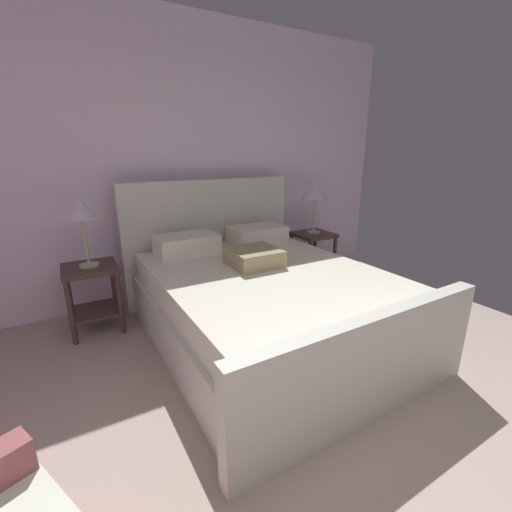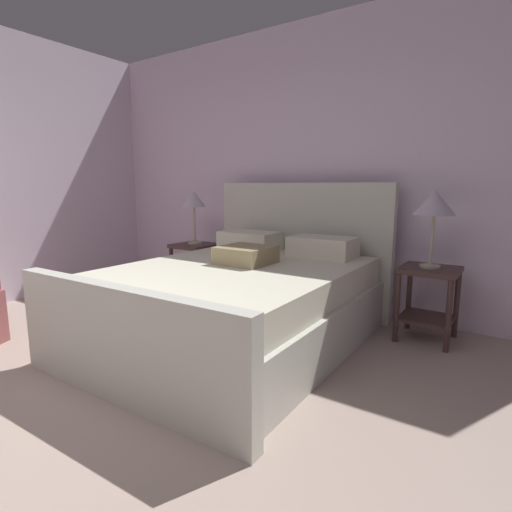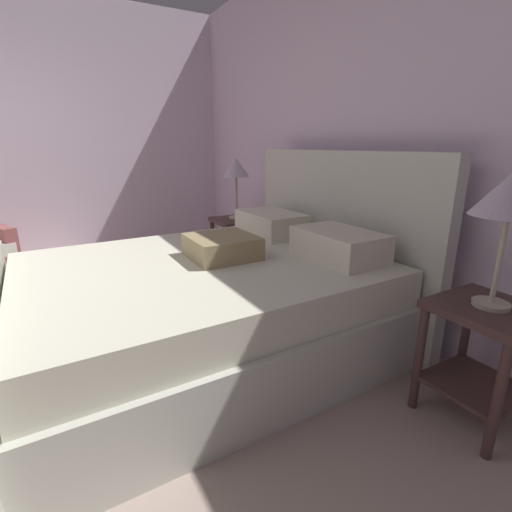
% 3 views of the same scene
% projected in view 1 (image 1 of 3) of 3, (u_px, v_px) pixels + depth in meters
% --- Properties ---
extents(wall_back, '(5.18, 0.12, 2.84)m').
position_uv_depth(wall_back, '(182.00, 164.00, 3.57)').
color(wall_back, silver).
rests_on(wall_back, ground).
extents(bed, '(1.89, 2.34, 1.27)m').
position_uv_depth(bed, '(261.00, 297.00, 2.90)').
color(bed, beige).
rests_on(bed, ground).
extents(nightstand_right, '(0.44, 0.44, 0.60)m').
position_uv_depth(nightstand_right, '(313.00, 248.00, 4.19)').
color(nightstand_right, '#472F2C').
rests_on(nightstand_right, ground).
extents(table_lamp_right, '(0.31, 0.31, 0.61)m').
position_uv_depth(table_lamp_right, '(315.00, 191.00, 3.98)').
color(table_lamp_right, '#B7B293').
rests_on(table_lamp_right, nightstand_right).
extents(nightstand_left, '(0.44, 0.44, 0.60)m').
position_uv_depth(nightstand_left, '(92.00, 287.00, 2.98)').
color(nightstand_left, '#472F2C').
rests_on(nightstand_left, ground).
extents(table_lamp_left, '(0.26, 0.26, 0.59)m').
position_uv_depth(table_lamp_left, '(81.00, 211.00, 2.78)').
color(table_lamp_left, '#B7B293').
rests_on(table_lamp_left, nightstand_left).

